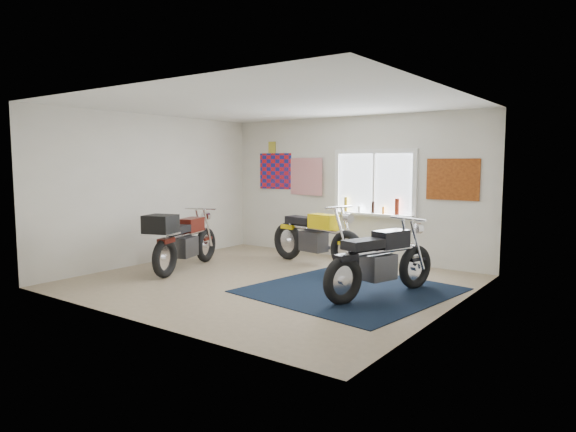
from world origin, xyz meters
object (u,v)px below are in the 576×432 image
Objects in this scene: yellow_triumph at (315,238)px; black_chrome_bike at (381,263)px; navy_rug at (350,290)px; maroon_tourer at (181,240)px.

black_chrome_bike is at bearing -22.79° from yellow_triumph.
navy_rug is 1.20× the size of yellow_triumph.
black_chrome_bike is (0.48, -0.02, 0.46)m from navy_rug.
yellow_triumph is 1.07× the size of black_chrome_bike.
navy_rug is 3.06m from maroon_tourer.
maroon_tourer is (-3.45, -0.49, 0.07)m from black_chrome_bike.
navy_rug is at bearing -30.39° from yellow_triumph.
black_chrome_bike is at bearing -1.90° from navy_rug.
maroon_tourer is at bearing -119.90° from yellow_triumph.
black_chrome_bike is 3.48m from maroon_tourer.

